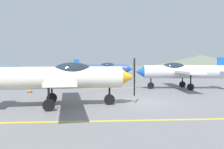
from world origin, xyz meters
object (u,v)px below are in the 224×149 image
Objects in this scene: airplane_mid at (181,71)px; airplane_far at (103,68)px; airplane_near at (60,77)px; car_sedan at (183,72)px; traffic_cone_front at (30,89)px.

airplane_far is (-6.76, 11.45, 0.00)m from airplane_mid.
car_sedan is at bearing 57.68° from airplane_near.
car_sedan reaches higher than traffic_cone_front.
airplane_far is at bearing -150.85° from car_sedan.
car_sedan is (14.44, 8.06, -0.78)m from airplane_far.
car_sedan is at bearing 45.45° from traffic_cone_front.
traffic_cone_front is at bearing -134.55° from car_sedan.
airplane_near is at bearing -62.04° from traffic_cone_front.
traffic_cone_front is (-6.36, -13.08, -1.34)m from airplane_far.
airplane_near reaches higher than car_sedan.
airplane_far is (2.97, 19.47, 0.00)m from airplane_near.
airplane_mid and airplane_far have the same top height.
airplane_mid is 13.29m from traffic_cone_front.
car_sedan is 7.41× the size of traffic_cone_front.
airplane_far is at bearing 81.32° from airplane_near.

